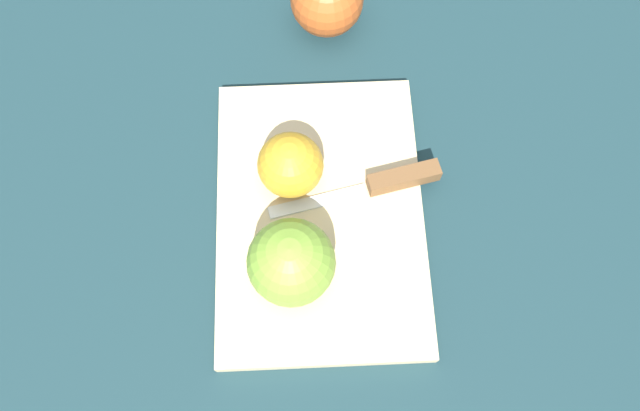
% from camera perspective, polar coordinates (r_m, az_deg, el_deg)
% --- Properties ---
extents(ground_plane, '(4.00, 4.00, 0.00)m').
position_cam_1_polar(ground_plane, '(0.68, 0.00, -1.15)').
color(ground_plane, '#193338').
extents(cutting_board, '(0.36, 0.28, 0.02)m').
position_cam_1_polar(cutting_board, '(0.67, 0.00, -0.89)').
color(cutting_board, '#D1B789').
rests_on(cutting_board, ground_plane).
extents(apple_half_left, '(0.09, 0.09, 0.09)m').
position_cam_1_polar(apple_half_left, '(0.60, -2.62, -5.21)').
color(apple_half_left, olive).
rests_on(apple_half_left, cutting_board).
extents(apple_half_right, '(0.07, 0.07, 0.07)m').
position_cam_1_polar(apple_half_right, '(0.65, -2.70, 3.71)').
color(apple_half_right, gold).
rests_on(apple_half_right, cutting_board).
extents(knife, '(0.02, 0.19, 0.02)m').
position_cam_1_polar(knife, '(0.68, 6.65, 2.27)').
color(knife, silver).
rests_on(knife, cutting_board).
extents(apple_whole, '(0.09, 0.09, 0.10)m').
position_cam_1_polar(apple_whole, '(0.78, 0.63, 18.31)').
color(apple_whole, '#AD4C1E').
rests_on(apple_whole, ground_plane).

